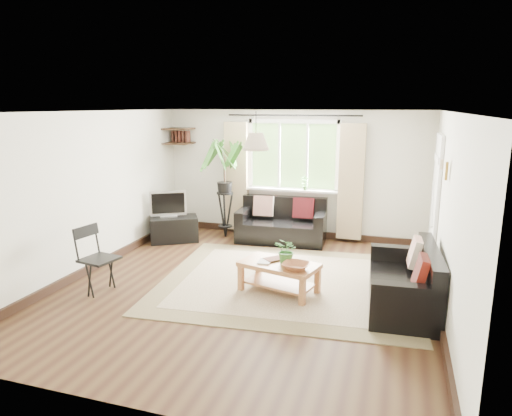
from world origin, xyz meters
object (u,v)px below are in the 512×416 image
(sofa_back, at_px, (281,222))
(sofa_right, at_px, (403,279))
(tv_stand, at_px, (174,229))
(folding_chair, at_px, (99,260))
(palm_stand, at_px, (225,189))
(coffee_table, at_px, (279,278))

(sofa_back, relative_size, sofa_right, 1.02)
(sofa_right, bearing_deg, tv_stand, -116.41)
(sofa_right, distance_m, folding_chair, 3.95)
(sofa_back, bearing_deg, folding_chair, -123.53)
(sofa_back, height_order, palm_stand, palm_stand)
(coffee_table, distance_m, tv_stand, 3.02)
(coffee_table, height_order, tv_stand, tv_stand)
(palm_stand, distance_m, folding_chair, 3.12)
(tv_stand, xyz_separation_m, palm_stand, (0.80, 0.57, 0.71))
(sofa_right, distance_m, coffee_table, 1.59)
(sofa_back, xyz_separation_m, coffee_table, (0.56, -2.32, -0.17))
(tv_stand, relative_size, folding_chair, 0.95)
(sofa_back, xyz_separation_m, sofa_right, (2.15, -2.30, -0.01))
(sofa_right, xyz_separation_m, palm_stand, (-3.25, 2.28, 0.57))
(sofa_right, bearing_deg, folding_chair, -82.81)
(sofa_back, bearing_deg, coffee_table, -80.11)
(sofa_right, bearing_deg, palm_stand, -128.58)
(palm_stand, bearing_deg, sofa_back, 0.73)
(sofa_right, xyz_separation_m, coffee_table, (-1.58, -0.02, -0.16))
(palm_stand, bearing_deg, tv_stand, -144.48)
(coffee_table, bearing_deg, palm_stand, 125.92)
(palm_stand, bearing_deg, folding_chair, -101.78)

